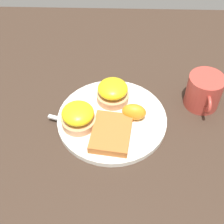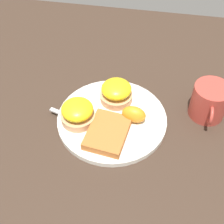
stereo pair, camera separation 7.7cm
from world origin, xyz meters
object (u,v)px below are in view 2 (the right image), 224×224
hashbrown_patty (110,133)px  orange_wedge (134,114)px  sandwich_benedict_right (78,113)px  cup (209,101)px  sandwich_benedict_left (118,92)px  fork (89,125)px

hashbrown_patty → orange_wedge: (-0.06, 0.05, 0.01)m
sandwich_benedict_right → cup: size_ratio=0.70×
hashbrown_patty → sandwich_benedict_left: bearing=-179.3°
orange_wedge → fork: (0.04, -0.11, -0.02)m
cup → sandwich_benedict_left: bearing=-88.9°
sandwich_benedict_right → cup: cup is taller
sandwich_benedict_right → cup: 0.33m
sandwich_benedict_left → hashbrown_patty: (0.12, 0.00, -0.02)m
sandwich_benedict_left → sandwich_benedict_right: bearing=-44.1°
sandwich_benedict_right → orange_wedge: (-0.03, 0.13, -0.01)m
fork → cup: (-0.10, 0.29, 0.03)m
hashbrown_patty → fork: 0.06m
sandwich_benedict_left → cup: size_ratio=0.70×
sandwich_benedict_left → fork: bearing=-29.0°
orange_wedge → cup: bearing=109.9°
hashbrown_patty → cup: cup is taller
orange_wedge → fork: size_ratio=0.31×
cup → hashbrown_patty: bearing=-61.3°
sandwich_benedict_left → cup: cup is taller
fork → hashbrown_patty: bearing=68.0°
orange_wedge → sandwich_benedict_right: bearing=-79.1°
orange_wedge → fork: bearing=-70.3°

